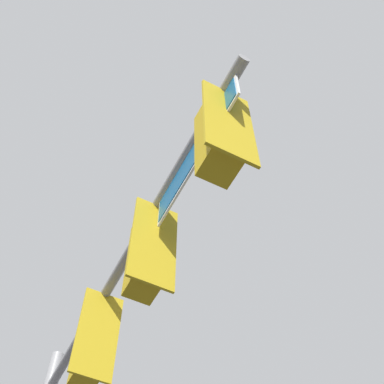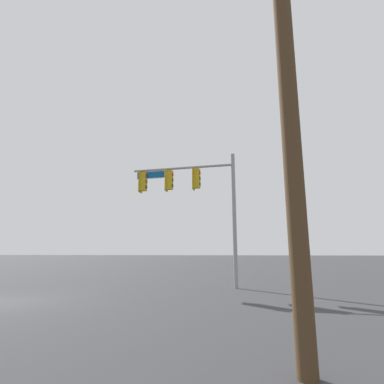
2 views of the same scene
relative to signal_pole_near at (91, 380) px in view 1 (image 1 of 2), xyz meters
name	(u,v)px [view 1 (image 1 of 2)]	position (x,y,z in m)	size (l,w,h in m)	color
signal_pole_near	(91,380)	(0.00, 0.00, 0.00)	(5.96, 0.68, 7.16)	gray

